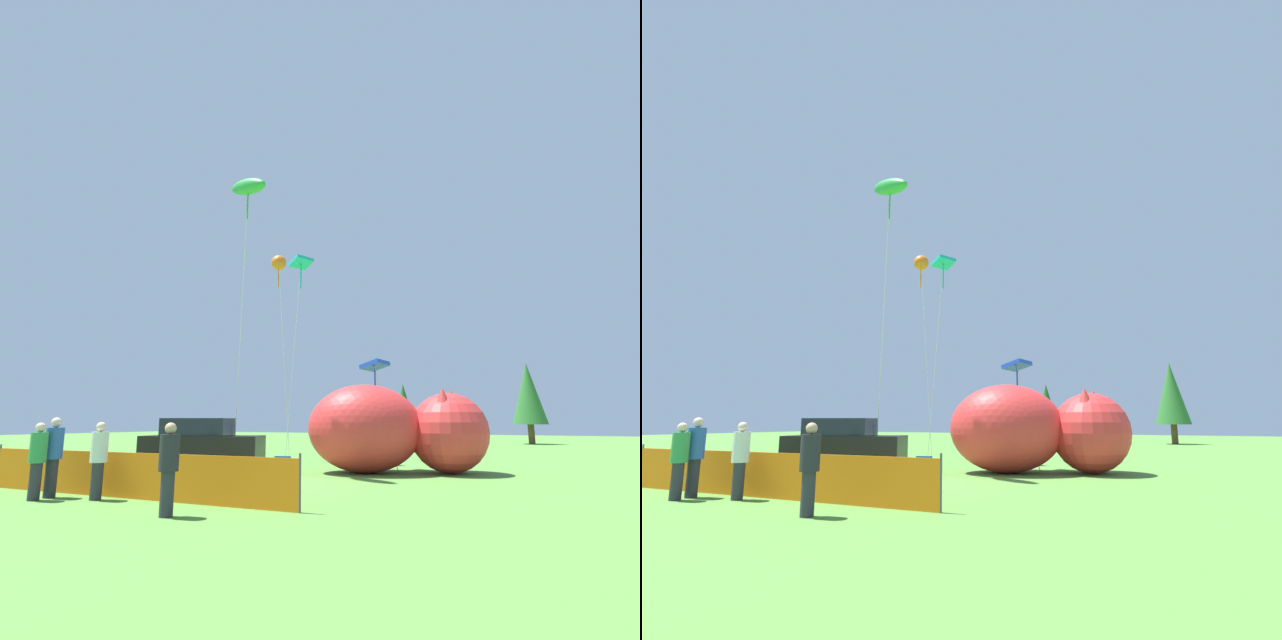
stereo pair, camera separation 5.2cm
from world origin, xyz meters
TOP-DOWN VIEW (x-y plane):
  - ground_plane at (0.00, 0.00)m, footprint 120.00×120.00m
  - parked_car at (-3.69, 2.63)m, footprint 4.68×3.01m
  - folding_chair at (1.65, -0.56)m, footprint 0.58×0.58m
  - inflatable_cat at (2.84, 5.20)m, footprint 6.70×4.84m
  - safety_fence at (-1.13, -3.29)m, footprint 9.60×0.36m
  - spectator_in_blue_shirt at (1.53, -4.66)m, footprint 0.39×0.39m
  - spectator_in_black_shirt at (-2.78, -4.05)m, footprint 0.42×0.42m
  - spectator_in_green_shirt at (-1.48, -3.80)m, footprint 0.39×0.39m
  - spectator_in_yellow_shirt at (-2.73, -4.49)m, footprint 0.39×0.39m
  - kite_teal_diamond at (-2.33, 7.67)m, footprint 1.83×1.40m
  - kite_blue_box at (1.82, 6.36)m, footprint 1.55×1.10m
  - kite_orange_flower at (-3.88, 8.18)m, footprint 1.20×0.76m
  - kite_green_fish at (-1.55, 2.06)m, footprint 2.70×2.51m
  - horizon_tree_east at (5.59, 32.35)m, footprint 2.76×2.76m
  - horizon_tree_west at (-5.58, 33.95)m, footprint 2.22×2.22m

SIDE VIEW (x-z plane):
  - ground_plane at x=0.00m, z-range 0.00..0.00m
  - safety_fence at x=-1.13m, z-range -0.05..1.12m
  - folding_chair at x=1.65m, z-range 0.09..0.98m
  - parked_car at x=-3.69m, z-range -0.02..1.91m
  - spectator_in_yellow_shirt at x=-2.73m, z-range 0.08..1.87m
  - spectator_in_blue_shirt at x=1.53m, z-range 0.08..1.87m
  - spectator_in_green_shirt at x=-1.48m, z-range 0.08..1.88m
  - spectator_in_black_shirt at x=-2.78m, z-range 0.09..2.00m
  - inflatable_cat at x=2.84m, z-range -0.12..3.02m
  - horizon_tree_west at x=-5.58m, z-range 0.60..5.89m
  - kite_blue_box at x=1.82m, z-range 1.85..6.08m
  - horizon_tree_east at x=5.59m, z-range 0.75..7.35m
  - kite_teal_diamond at x=-2.33m, z-range 4.33..13.87m
  - kite_orange_flower at x=-3.88m, z-range 4.58..14.64m
  - kite_green_fish at x=-1.55m, z-range 4.91..16.16m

